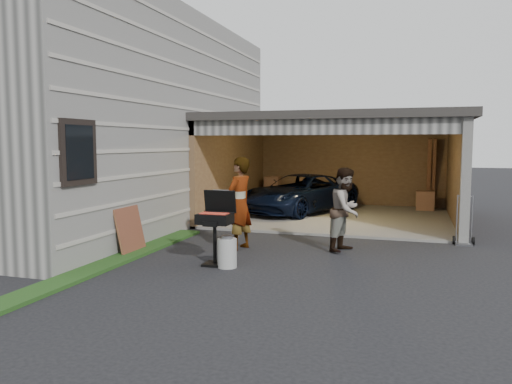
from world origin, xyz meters
TOP-DOWN VIEW (x-y plane):
  - ground at (0.00, 0.00)m, footprint 80.00×80.00m
  - house at (-6.00, 4.00)m, footprint 7.00×11.00m
  - groundcover_strip at (-2.25, -1.00)m, footprint 0.50×8.00m
  - garage at (0.76, 6.79)m, footprint 6.80×6.30m
  - minivan at (-0.43, 6.90)m, footprint 3.40×4.56m
  - woman at (-0.50, 1.62)m, footprint 0.63×0.79m
  - man at (1.58, 2.10)m, footprint 0.86×0.97m
  - bbq_grill at (-0.45, 0.23)m, footprint 0.59×0.52m
  - propane_tank at (-0.19, 0.13)m, footprint 0.34×0.34m
  - plywood_panel at (-2.40, 0.59)m, footprint 0.23×0.83m
  - hand_truck at (3.90, 3.45)m, footprint 0.43×0.32m

SIDE VIEW (x-z plane):
  - ground at x=0.00m, z-range 0.00..0.00m
  - groundcover_strip at x=-2.25m, z-range 0.00..0.06m
  - hand_truck at x=3.90m, z-range -0.33..0.73m
  - propane_tank at x=-0.19m, z-range 0.00..0.51m
  - plywood_panel at x=-2.40m, z-range 0.00..0.91m
  - minivan at x=-0.43m, z-range 0.00..1.15m
  - bbq_grill at x=-0.45m, z-range 0.12..1.44m
  - man at x=1.58m, z-range 0.00..1.67m
  - woman at x=-0.50m, z-range 0.00..1.88m
  - garage at x=0.76m, z-range 0.42..3.32m
  - house at x=-6.00m, z-range 0.00..5.50m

